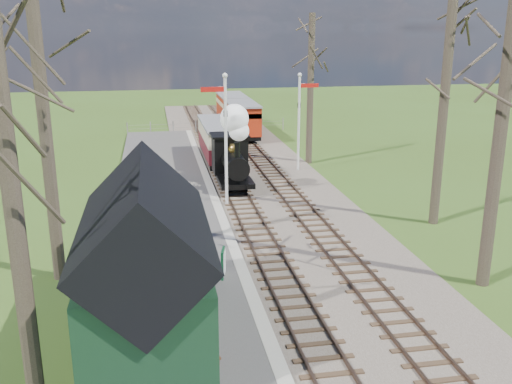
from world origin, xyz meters
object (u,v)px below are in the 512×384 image
Objects in this scene: bench at (200,344)px; person at (193,315)px; semaphore_near at (224,131)px; sign_board at (223,263)px; red_carriage_b at (232,110)px; station_shed at (146,269)px; red_carriage_a at (242,120)px; locomotive at (233,151)px; semaphore_far at (300,115)px; coach at (219,140)px.

person reaches higher than bench.
semaphore_near is 6.42× the size of sign_board.
person is at bearing -99.66° from red_carriage_b.
station_shed reaches higher than sign_board.
red_carriage_b is 3.96× the size of person.
station_shed is 29.14m from red_carriage_a.
locomotive is 11.35m from sign_board.
semaphore_near reaches higher than sign_board.
station_shed is 1.01× the size of semaphore_near.
red_carriage_a and red_carriage_b have the same top height.
locomotive is 0.84× the size of red_carriage_a.
semaphore_far is at bearing -83.59° from red_carriage_b.
person is at bearing -101.99° from locomotive.
person is (-5.76, -28.34, -0.68)m from red_carriage_a.
semaphore_far is 5.53m from coach.
red_carriage_a is 5.48× the size of sign_board.
semaphore_near is (3.53, 12.00, 1.35)m from station_shed.
semaphore_near reaches higher than bench.
semaphore_near is 1.17× the size of red_carriage_a.
semaphore_far is at bearing 66.36° from sign_board.
locomotive is (0.76, 2.78, -1.57)m from semaphore_near.
semaphore_far reaches higher than station_shed.
red_carriage_a is (-1.77, 10.30, -1.80)m from semaphore_far.
semaphore_far is at bearing 64.28° from station_shed.
coach is (4.30, 20.85, -0.76)m from station_shed.
locomotive is 16.11m from bench.
locomotive is at bearing 74.77° from semaphore_near.
semaphore_near is at bearing -101.68° from red_carriage_a.
semaphore_near is 8.90m from sign_board.
station_shed is 12.58m from semaphore_near.
red_carriage_b reaches higher than bench.
sign_board is 0.72× the size of person.
station_shed is 1.41× the size of locomotive.
semaphore_far is 5.59m from locomotive.
sign_board is (-6.27, -14.32, -2.67)m from semaphore_far.
red_carriage_b is (0.00, 5.50, 0.00)m from red_carriage_a.
locomotive is 3.19× the size of bench.
semaphore_far reaches higher than coach.
red_carriage_a is 25.04m from sign_board.
semaphore_near reaches higher than red_carriage_a.
red_carriage_a reaches higher than person.
bench is (1.23, -0.96, -1.71)m from station_shed.
red_carriage_a is 3.96× the size of person.
bench is (-5.67, -34.76, -0.99)m from red_carriage_b.
red_carriage_b reaches higher than person.
semaphore_near reaches higher than station_shed.
semaphore_near is at bearing -27.54° from person.
semaphore_near is 4.46× the size of bench.
red_carriage_b is at bearing 90.00° from red_carriage_a.
locomotive is 15.20m from person.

